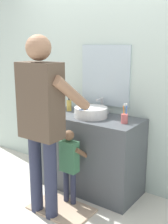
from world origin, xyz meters
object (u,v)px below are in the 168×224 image
(soap_bottle, at_px, (69,105))
(adult_parent, at_px, (42,112))
(toothbrush_cup, at_px, (124,118))
(child_toddler, at_px, (70,161))

(soap_bottle, distance_m, adult_parent, 0.81)
(toothbrush_cup, bearing_deg, child_toddler, -138.08)
(toothbrush_cup, distance_m, child_toddler, 0.71)
(toothbrush_cup, distance_m, soap_bottle, 0.80)
(toothbrush_cup, xyz_separation_m, soap_bottle, (-0.80, 0.10, 0.01))
(toothbrush_cup, relative_size, child_toddler, 0.25)
(adult_parent, bearing_deg, soap_bottle, 110.60)
(soap_bottle, bearing_deg, adult_parent, -69.40)
(child_toddler, xyz_separation_m, adult_parent, (-0.10, -0.28, 0.56))
(toothbrush_cup, height_order, child_toddler, toothbrush_cup)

